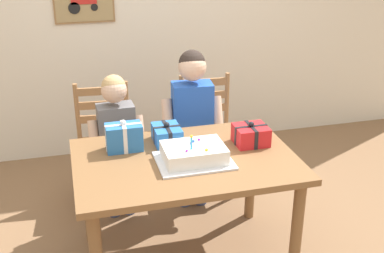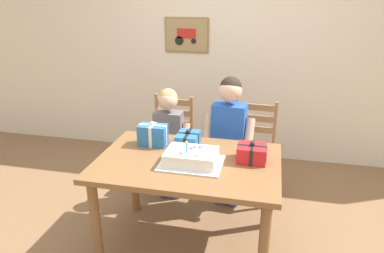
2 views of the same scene
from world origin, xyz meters
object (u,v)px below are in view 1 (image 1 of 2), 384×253
at_px(child_older, 192,115).
at_px(child_younger, 117,134).
at_px(chair_left, 104,145).
at_px(gift_box_corner_small, 124,137).
at_px(birthday_cake, 194,154).
at_px(chair_right, 208,133).
at_px(dining_table, 185,173).
at_px(gift_box_beside_cake, 167,134).
at_px(gift_box_red_large, 251,135).

relative_size(child_older, child_younger, 1.12).
bearing_deg(chair_left, gift_box_corner_small, -83.83).
xyz_separation_m(birthday_cake, child_older, (0.18, 0.71, -0.05)).
distance_m(chair_right, child_older, 0.44).
bearing_deg(birthday_cake, dining_table, 123.27).
xyz_separation_m(dining_table, gift_box_corner_small, (-0.34, 0.21, 0.19)).
height_order(birthday_cake, gift_box_corner_small, gift_box_corner_small).
bearing_deg(child_older, gift_box_corner_small, -141.56).
bearing_deg(child_younger, dining_table, -62.61).
relative_size(gift_box_beside_cake, chair_left, 0.24).
bearing_deg(birthday_cake, gift_box_red_large, 19.65).
relative_size(gift_box_beside_cake, gift_box_corner_small, 0.98).
bearing_deg(chair_left, child_older, -22.84).
bearing_deg(chair_right, birthday_cake, -111.41).
height_order(birthday_cake, chair_left, birthday_cake).
bearing_deg(gift_box_red_large, child_older, 112.79).
xyz_separation_m(birthday_cake, chair_right, (0.38, 0.97, -0.33)).
distance_m(dining_table, gift_box_corner_small, 0.44).
relative_size(birthday_cake, gift_box_red_large, 2.09).
bearing_deg(gift_box_corner_small, chair_left, 96.17).
xyz_separation_m(gift_box_red_large, chair_right, (-0.03, 0.82, -0.34)).
relative_size(birthday_cake, gift_box_beside_cake, 1.98).
bearing_deg(gift_box_corner_small, chair_right, 43.00).
xyz_separation_m(gift_box_beside_cake, chair_left, (-0.35, 0.66, -0.33)).
height_order(dining_table, gift_box_beside_cake, gift_box_beside_cake).
distance_m(gift_box_beside_cake, child_older, 0.49).
relative_size(dining_table, child_older, 1.08).
distance_m(gift_box_beside_cake, chair_left, 0.82).
height_order(birthday_cake, gift_box_red_large, birthday_cake).
bearing_deg(gift_box_red_large, birthday_cake, -160.35).
relative_size(gift_box_beside_cake, child_older, 0.18).
height_order(chair_right, child_younger, child_younger).
bearing_deg(dining_table, gift_box_red_large, 11.33).
bearing_deg(chair_right, gift_box_beside_cake, -125.62).
distance_m(gift_box_beside_cake, chair_right, 0.88).
bearing_deg(birthday_cake, gift_box_corner_small, 144.32).
height_order(gift_box_beside_cake, chair_right, chair_right).
bearing_deg(dining_table, chair_left, 114.25).
xyz_separation_m(dining_table, chair_left, (-0.41, 0.91, -0.18)).
relative_size(birthday_cake, chair_right, 0.48).
xyz_separation_m(gift_box_red_large, gift_box_beside_cake, (-0.51, 0.16, -0.01)).
bearing_deg(child_younger, chair_right, 19.31).
xyz_separation_m(birthday_cake, child_younger, (-0.37, 0.71, -0.13)).
bearing_deg(chair_right, dining_table, -114.61).
distance_m(dining_table, child_younger, 0.73).
relative_size(dining_table, birthday_cake, 3.01).
xyz_separation_m(gift_box_corner_small, chair_left, (-0.08, 0.70, -0.36)).
distance_m(gift_box_red_large, child_older, 0.61).
xyz_separation_m(dining_table, gift_box_red_large, (0.45, 0.09, 0.16)).
distance_m(birthday_cake, chair_left, 1.12).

